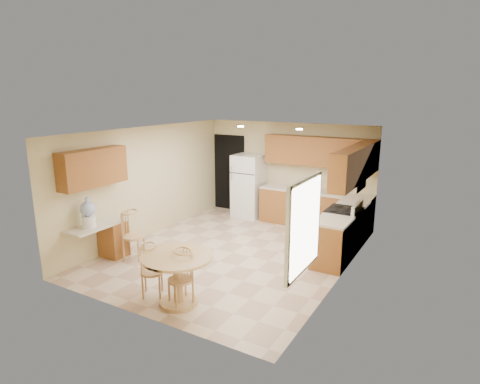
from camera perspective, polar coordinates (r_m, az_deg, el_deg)
The scene contains 30 objects.
floor at distance 8.38m, azimuth -1.06°, elevation -8.62°, with size 5.50×5.50×0.00m, color beige.
ceiling at distance 7.78m, azimuth -1.14°, elevation 8.66°, with size 4.50×5.50×0.02m, color white.
wall_back at distance 10.39m, azimuth 6.76°, elevation 2.91°, with size 4.50×0.02×2.50m, color #C8BB87.
wall_front at distance 5.91m, azimuth -15.07°, elevation -5.95°, with size 4.50×0.02×2.50m, color #C8BB87.
wall_left at distance 9.32m, azimuth -13.03°, elevation 1.39°, with size 0.02×5.50×2.50m, color #C8BB87.
wall_right at distance 7.13m, azimuth 14.59°, elevation -2.51°, with size 0.02×5.50×2.50m, color #C8BB87.
doorway at distance 11.20m, azimuth -1.54°, elevation 2.76°, with size 0.90×0.02×2.10m, color black.
base_cab_back at distance 10.00m, azimuth 10.56°, elevation -2.47°, with size 2.75×0.60×0.87m, color #9C5D27.
counter_back at distance 9.88m, azimuth 10.67°, elevation 0.06°, with size 2.75×0.63×0.04m, color beige.
base_cab_right_a at distance 9.16m, azimuth 15.64°, elevation -4.28°, with size 0.60×0.59×0.87m, color #9C5D27.
counter_right_a at distance 9.03m, azimuth 15.83°, elevation -1.53°, with size 0.63×0.59×0.04m, color beige.
base_cab_right_b at distance 7.83m, azimuth 12.91°, elevation -7.22°, with size 0.60×0.80×0.87m, color #9C5D27.
counter_right_b at distance 7.68m, azimuth 13.09°, elevation -4.05°, with size 0.63×0.80×0.04m, color beige.
upper_cab_back at distance 9.83m, azimuth 11.19°, elevation 5.67°, with size 2.75×0.33×0.70m, color #9C5D27.
upper_cab_right at distance 8.19m, azimuth 16.04°, elevation 3.79°, with size 0.33×2.42×0.70m, color #9C5D27.
upper_cab_left at distance 8.01m, azimuth -20.17°, elevation 3.27°, with size 0.33×1.40×0.70m, color #9C5D27.
sink at distance 9.88m, azimuth 10.54°, elevation 0.20°, with size 0.78×0.44×0.01m, color silver.
range_hood at distance 8.26m, azimuth 15.23°, elevation 0.88°, with size 0.50×0.76×0.14m, color silver.
desk_pedestal at distance 8.51m, azimuth -17.52°, elevation -6.35°, with size 0.48×0.42×0.72m, color #9C5D27.
desk_top at distance 8.15m, azimuth -19.68°, elevation -4.51°, with size 0.50×1.20×0.04m, color beige.
window at distance 5.38m, azimuth 9.14°, elevation -4.80°, with size 0.06×1.12×1.30m.
can_light_a at distance 9.06m, azimuth 0.09°, elevation 9.30°, with size 0.14×0.14×0.02m, color white.
can_light_b at distance 8.45m, azimuth 8.44°, elevation 8.83°, with size 0.14×0.14×0.02m, color white.
refrigerator at distance 10.57m, azimuth 1.21°, elevation 0.87°, with size 0.73×0.71×1.66m.
stove at distance 8.53m, azimuth 14.34°, elevation -5.29°, with size 0.65×0.76×1.09m.
dining_table at distance 6.34m, azimuth -8.85°, elevation -11.23°, with size 1.10×1.10×0.82m.
chair_table_a at distance 6.63m, azimuth -12.97°, elevation -10.39°, with size 0.38×0.48×0.85m.
chair_table_b at distance 6.25m, azimuth -8.97°, elevation -11.58°, with size 0.39×0.45×0.88m.
chair_desk at distance 8.12m, azimuth -15.44°, elevation -5.47°, with size 0.42×0.55×0.96m.
water_crock at distance 7.96m, azimuth -20.81°, elevation -2.93°, with size 0.28×0.28×0.57m.
Camera 1 is at (4.01, -6.63, 3.20)m, focal length 30.00 mm.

